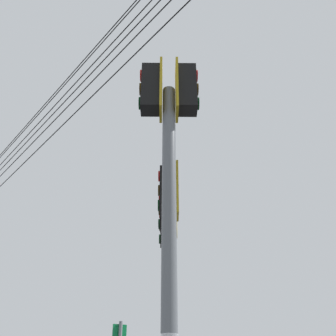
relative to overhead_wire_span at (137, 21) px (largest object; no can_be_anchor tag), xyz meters
name	(u,v)px	position (x,y,z in m)	size (l,w,h in m)	color
signal_mast_assembly	(169,193)	(-0.59, 0.46, -4.10)	(4.09, 2.78, 6.70)	slate
overhead_wire_span	(137,21)	(0.00, 0.00, 0.00)	(7.51, 22.36, 2.03)	black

